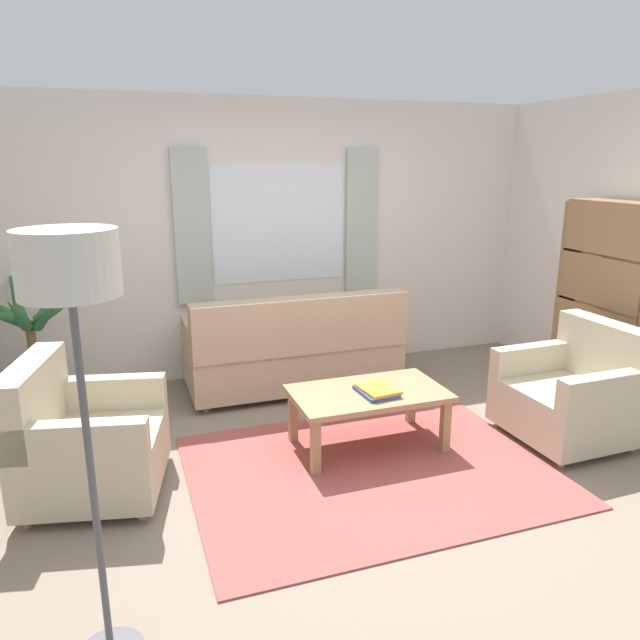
{
  "coord_description": "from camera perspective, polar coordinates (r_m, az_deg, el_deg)",
  "views": [
    {
      "loc": [
        -1.52,
        -3.33,
        2.05
      ],
      "look_at": [
        -0.11,
        0.7,
        0.89
      ],
      "focal_mm": 33.47,
      "sensor_mm": 36.0,
      "label": 1
    }
  ],
  "objects": [
    {
      "name": "armchair_left",
      "position": [
        4.05,
        -21.69,
        -10.71
      ],
      "size": [
        0.98,
        1.0,
        0.88
      ],
      "rotation": [
        0.0,
        0.0,
        1.35
      ],
      "color": "#BCB293",
      "rests_on": "ground_plane"
    },
    {
      "name": "ground_plane",
      "position": [
        4.19,
        4.78,
        -14.14
      ],
      "size": [
        6.24,
        6.24,
        0.0
      ],
      "primitive_type": "plane",
      "color": "gray"
    },
    {
      "name": "coffee_table",
      "position": [
        4.34,
        4.63,
        -7.46
      ],
      "size": [
        1.1,
        0.64,
        0.44
      ],
      "color": "#A87F56",
      "rests_on": "ground_plane"
    },
    {
      "name": "couch",
      "position": [
        5.41,
        -2.44,
        -2.98
      ],
      "size": [
        1.9,
        0.82,
        0.92
      ],
      "rotation": [
        0.0,
        0.0,
        3.14
      ],
      "color": "tan",
      "rests_on": "ground_plane"
    },
    {
      "name": "window_with_curtains",
      "position": [
        5.74,
        -3.83,
        9.12
      ],
      "size": [
        1.98,
        0.07,
        1.4
      ],
      "color": "white"
    },
    {
      "name": "book_stack_on_table",
      "position": [
        4.26,
        5.47,
        -6.74
      ],
      "size": [
        0.27,
        0.32,
        0.05
      ],
      "color": "#335199",
      "rests_on": "coffee_table"
    },
    {
      "name": "bookshelf",
      "position": [
        5.57,
        25.58,
        0.34
      ],
      "size": [
        0.3,
        0.94,
        1.72
      ],
      "rotation": [
        0.0,
        0.0,
        1.57
      ],
      "color": "olive",
      "rests_on": "ground_plane"
    },
    {
      "name": "wall_back",
      "position": [
        5.84,
        -4.03,
        7.74
      ],
      "size": [
        5.32,
        0.12,
        2.6
      ],
      "primitive_type": "cube",
      "color": "silver",
      "rests_on": "ground_plane"
    },
    {
      "name": "standing_lamp",
      "position": [
        2.31,
        -22.6,
        1.36
      ],
      "size": [
        0.36,
        0.36,
        1.81
      ],
      "color": "#4C4C51",
      "rests_on": "ground_plane"
    },
    {
      "name": "armchair_right",
      "position": [
        4.87,
        23.12,
        -6.48
      ],
      "size": [
        0.84,
        0.86,
        0.88
      ],
      "rotation": [
        0.0,
        0.0,
        -1.55
      ],
      "color": "#BCB293",
      "rests_on": "ground_plane"
    },
    {
      "name": "area_rug",
      "position": [
        4.19,
        4.78,
        -14.07
      ],
      "size": [
        2.39,
        1.83,
        0.01
      ],
      "primitive_type": "cube",
      "color": "#9E4C47",
      "rests_on": "ground_plane"
    },
    {
      "name": "potted_plant",
      "position": [
        5.33,
        -25.57,
        -3.58
      ],
      "size": [
        1.12,
        1.21,
        1.22
      ],
      "color": "#56565B",
      "rests_on": "ground_plane"
    }
  ]
}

